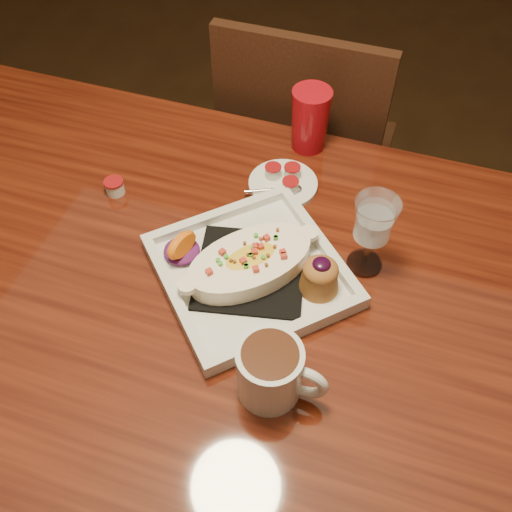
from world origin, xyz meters
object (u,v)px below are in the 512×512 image
(chair_far, at_px, (305,158))
(red_tumbler, at_px, (310,120))
(table, at_px, (220,313))
(saucer, at_px, (283,182))
(coffee_mug, at_px, (272,370))
(plate, at_px, (255,267))
(goblet, at_px, (374,224))

(chair_far, distance_m, red_tumbler, 0.39)
(table, relative_size, saucer, 10.88)
(coffee_mug, relative_size, saucer, 1.00)
(plate, xyz_separation_m, red_tumbler, (-0.01, 0.37, 0.04))
(table, distance_m, saucer, 0.29)
(saucer, distance_m, red_tumbler, 0.15)
(coffee_mug, relative_size, goblet, 0.88)
(chair_far, height_order, goblet, chair_far)
(coffee_mug, height_order, goblet, goblet)
(saucer, xyz_separation_m, red_tumbler, (0.02, 0.13, 0.06))
(coffee_mug, xyz_separation_m, saucer, (-0.11, 0.42, -0.05))
(table, distance_m, chair_far, 0.65)
(table, xyz_separation_m, red_tumbler, (0.05, 0.40, 0.16))
(plate, distance_m, red_tumbler, 0.37)
(table, xyz_separation_m, chair_far, (-0.00, 0.63, -0.15))
(table, relative_size, plate, 3.57)
(goblet, distance_m, saucer, 0.26)
(coffee_mug, height_order, saucer, coffee_mug)
(chair_far, xyz_separation_m, coffee_mug, (0.15, -0.79, 0.30))
(table, relative_size, red_tumbler, 11.05)
(goblet, bearing_deg, red_tumbler, 122.91)
(saucer, bearing_deg, plate, -84.88)
(goblet, height_order, red_tumbler, goblet)
(plate, relative_size, goblet, 2.69)
(table, height_order, goblet, goblet)
(chair_far, bearing_deg, saucer, 95.94)
(chair_far, bearing_deg, red_tumbler, 102.98)
(coffee_mug, bearing_deg, goblet, 73.90)
(table, distance_m, coffee_mug, 0.27)
(red_tumbler, bearing_deg, table, -97.54)
(chair_far, xyz_separation_m, red_tumbler, (0.05, -0.23, 0.31))
(table, height_order, coffee_mug, coffee_mug)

